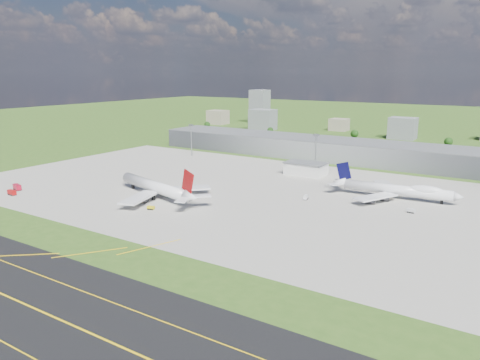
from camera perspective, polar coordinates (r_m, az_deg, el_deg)
The scene contains 22 objects.
ground at distance 366.83m, azimuth 9.91°, elevation 2.24°, with size 1400.00×1400.00×0.00m, color #32551A.
apron at distance 266.23m, azimuth 2.52°, elevation -1.68°, with size 360.00×190.00×0.08m, color #9B968D.
terminal at distance 379.19m, azimuth 10.85°, elevation 3.71°, with size 300.00×42.00×15.00m, color gray.
ops_building at distance 317.20m, azimuth 8.03°, elevation 1.35°, with size 26.00×16.00×8.00m, color silver.
mast_west at distance 385.26m, azimuth -5.97°, elevation 5.55°, with size 3.50×2.00×25.90m.
mast_center at distance 328.23m, azimuth 9.22°, elevation 4.14°, with size 3.50×2.00×25.90m.
airliner_red_twin at distance 261.04m, azimuth -10.06°, elevation -0.96°, with size 72.94×55.80×20.32m.
airliner_blue_quad at distance 268.36m, azimuth 18.58°, elevation -1.16°, with size 69.07×54.02×18.03m.
fire_truck at distance 303.63m, azimuth -25.53°, elevation -0.81°, with size 7.77×4.56×3.27m.
crash_tender at distance 292.30m, azimuth -26.05°, elevation -1.40°, with size 5.60×2.65×2.93m.
tug_yellow at distance 239.88m, azimuth -10.82°, elevation -3.36°, with size 4.02×3.03×1.78m.
van_white_near at distance 256.53m, azimuth 8.02°, elevation -2.11°, with size 2.91×4.85×2.34m.
van_white_far at distance 245.03m, azimuth 20.12°, elevation -3.56°, with size 4.16×2.26×2.13m.
bldg_far_w at distance 620.67m, azimuth -2.72°, elevation 7.66°, with size 24.00×20.00×18.00m, color gray.
bldg_w at distance 560.37m, azimuth 2.79°, elevation 7.37°, with size 28.00×22.00×24.00m, color slate.
bldg_cw at distance 562.48m, azimuth 11.98°, elevation 6.62°, with size 20.00×18.00×14.00m, color gray.
bldg_c at distance 509.79m, azimuth 19.21°, elevation 5.98°, with size 26.00×20.00×22.00m, color slate.
bldg_tall_w at distance 631.23m, azimuth 2.40°, elevation 8.94°, with size 22.00×20.00×44.00m, color slate.
tree_far_w at distance 569.19m, azimuth -4.02°, elevation 6.76°, with size 7.20×7.20×8.80m.
tree_w at distance 516.18m, azimuth 3.71°, elevation 6.07°, with size 6.75×6.75×8.25m.
tree_c at distance 493.02m, azimuth 13.79°, elevation 5.50°, with size 8.10×8.10×9.90m.
tree_e at distance 466.71m, azimuth 24.06°, elevation 4.29°, with size 7.65×7.65×9.35m.
Camera 1 is at (139.94, -182.18, 68.06)m, focal length 35.00 mm.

